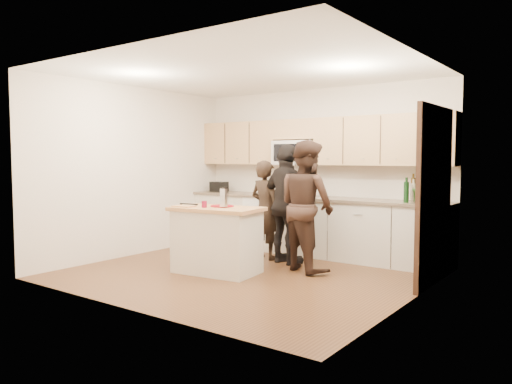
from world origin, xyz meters
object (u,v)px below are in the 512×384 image
Objects in this scene: toaster at (219,187)px; woman_right at (287,204)px; island at (217,240)px; woman_left at (265,210)px; woman_center at (307,206)px.

toaster is 2.17m from woman_right.
woman_right is (2.00, -0.81, -0.15)m from toaster.
woman_left reaches higher than island.
island is 0.71× the size of woman_center.
woman_center is at bearing -22.61° from toaster.
toaster is at bearing 0.71° from woman_center.
woman_right is at bearing 59.41° from island.
woman_center is 0.50m from woman_right.
woman_center reaches higher than woman_right.
woman_center reaches higher than island.
toaster is at bearing 122.36° from island.
toaster is 0.16× the size of woman_center.
island is 4.29× the size of toaster.
island is 1.32m from woman_center.
woman_right reaches higher than island.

